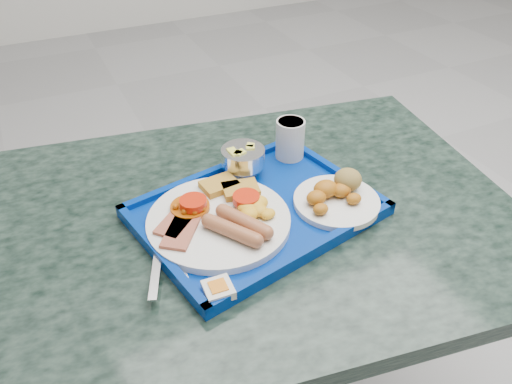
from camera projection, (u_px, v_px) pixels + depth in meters
floor at (428, 262)px, 1.80m from camera, size 6.00×6.00×0.00m
table at (231, 280)px, 1.04m from camera, size 1.20×0.89×0.69m
tray at (256, 212)px, 0.93m from camera, size 0.47×0.39×0.03m
main_plate at (222, 216)px, 0.89m from camera, size 0.26×0.26×0.04m
bread_plate at (337, 195)px, 0.94m from camera, size 0.16×0.16×0.05m
fruit_bowl at (243, 158)px, 1.00m from camera, size 0.09×0.09×0.06m
juice_cup at (290, 138)px, 1.05m from camera, size 0.06×0.06×0.08m
spoon at (162, 230)px, 0.87m from camera, size 0.03×0.17×0.01m
knife at (158, 256)px, 0.83m from camera, size 0.08×0.19×0.00m
jam_packet at (218, 290)px, 0.76m from camera, size 0.05×0.05×0.02m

